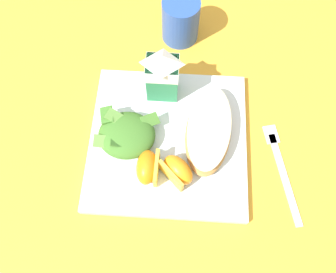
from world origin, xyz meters
TOP-DOWN VIEW (x-y plane):
  - ground at (0.00, 0.00)m, footprint 3.00×3.00m
  - white_plate at (0.00, 0.00)m, footprint 0.28×0.28m
  - cheesy_pizza_bread at (0.07, 0.01)m, footprint 0.10×0.18m
  - green_salad_pile at (-0.07, -0.01)m, footprint 0.11×0.09m
  - milk_carton at (-0.02, 0.10)m, footprint 0.06×0.04m
  - orange_wedge_front at (-0.03, -0.06)m, footprint 0.04×0.06m
  - orange_wedge_middle at (0.02, -0.07)m, footprint 0.07×0.07m
  - metal_fork at (0.20, -0.03)m, footprint 0.06×0.19m
  - drinking_blue_cup at (0.01, 0.25)m, footprint 0.08×0.08m

SIDE VIEW (x-z plane):
  - ground at x=0.00m, z-range 0.00..0.00m
  - metal_fork at x=0.20m, z-range 0.00..0.01m
  - white_plate at x=0.00m, z-range 0.00..0.02m
  - cheesy_pizza_bread at x=0.07m, z-range 0.02..0.05m
  - orange_wedge_front at x=-0.03m, z-range 0.02..0.06m
  - orange_wedge_middle at x=0.02m, z-range 0.02..0.06m
  - green_salad_pile at x=-0.07m, z-range 0.01..0.06m
  - drinking_blue_cup at x=0.01m, z-range 0.00..0.09m
  - milk_carton at x=-0.02m, z-range 0.02..0.13m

